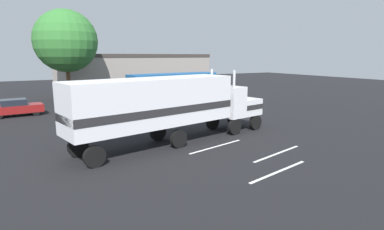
# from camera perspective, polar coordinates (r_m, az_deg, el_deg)

# --- Properties ---
(ground_plane) EXTENTS (120.00, 120.00, 0.00)m
(ground_plane) POSITION_cam_1_polar(r_m,az_deg,el_deg) (23.64, 5.51, -2.67)
(ground_plane) COLOR black
(lane_stripe_near) EXTENTS (4.32, 1.16, 0.01)m
(lane_stripe_near) POSITION_cam_1_polar(r_m,az_deg,el_deg) (19.28, 4.41, -5.72)
(lane_stripe_near) COLOR silver
(lane_stripe_near) RESTS_ON ground_plane
(lane_stripe_mid) EXTENTS (4.32, 1.18, 0.01)m
(lane_stripe_mid) POSITION_cam_1_polar(r_m,az_deg,el_deg) (18.53, 15.21, -6.77)
(lane_stripe_mid) COLOR silver
(lane_stripe_mid) RESTS_ON ground_plane
(lane_stripe_far) EXTENTS (4.34, 1.06, 0.01)m
(lane_stripe_far) POSITION_cam_1_polar(r_m,az_deg,el_deg) (15.81, 15.47, -9.84)
(lane_stripe_far) COLOR silver
(lane_stripe_far) RESTS_ON ground_plane
(semi_truck) EXTENTS (14.37, 5.28, 4.50)m
(semi_truck) POSITION_cam_1_polar(r_m,az_deg,el_deg) (19.42, -4.24, 2.02)
(semi_truck) COLOR white
(semi_truck) RESTS_ON ground_plane
(person_bystander) EXTENTS (0.39, 0.48, 1.63)m
(person_bystander) POSITION_cam_1_polar(r_m,az_deg,el_deg) (21.97, -5.97, -1.32)
(person_bystander) COLOR black
(person_bystander) RESTS_ON ground_plane
(parked_bus) EXTENTS (11.22, 3.79, 3.40)m
(parked_bus) POSITION_cam_1_polar(r_m,az_deg,el_deg) (37.29, -3.34, 5.49)
(parked_bus) COLOR #1E5999
(parked_bus) RESTS_ON ground_plane
(parked_car) EXTENTS (4.55, 2.19, 1.57)m
(parked_car) POSITION_cam_1_polar(r_m,az_deg,el_deg) (32.87, -29.34, 1.21)
(parked_car) COLOR maroon
(parked_car) RESTS_ON ground_plane
(tree_left) EXTENTS (7.07, 7.07, 10.63)m
(tree_left) POSITION_cam_1_polar(r_m,az_deg,el_deg) (39.41, -21.93, 12.33)
(tree_left) COLOR brown
(tree_left) RESTS_ON ground_plane
(building_backdrop) EXTENTS (24.69, 10.52, 5.69)m
(building_backdrop) POSITION_cam_1_polar(r_m,az_deg,el_deg) (49.47, -9.52, 7.80)
(building_backdrop) COLOR #9E938C
(building_backdrop) RESTS_ON ground_plane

